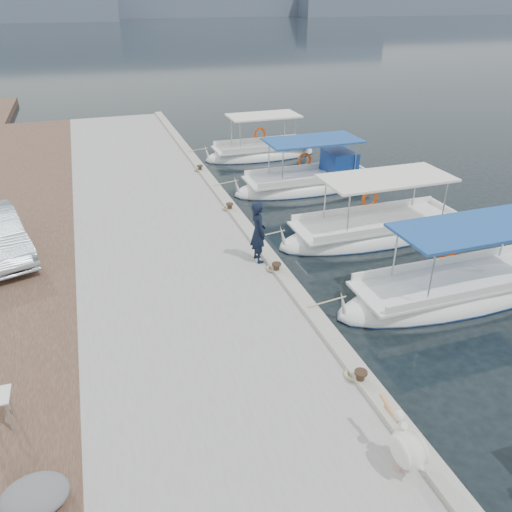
# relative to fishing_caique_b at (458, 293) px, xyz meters

# --- Properties ---
(ground) EXTENTS (400.00, 400.00, 0.00)m
(ground) POSITION_rel_fishing_caique_b_xyz_m (-4.49, 0.66, -0.12)
(ground) COLOR black
(ground) RESTS_ON ground
(concrete_quay) EXTENTS (6.00, 40.00, 0.50)m
(concrete_quay) POSITION_rel_fishing_caique_b_xyz_m (-7.49, 5.66, 0.13)
(concrete_quay) COLOR #969691
(concrete_quay) RESTS_ON ground
(quay_curb) EXTENTS (0.44, 40.00, 0.12)m
(quay_curb) POSITION_rel_fishing_caique_b_xyz_m (-4.71, 5.66, 0.44)
(quay_curb) COLOR #ABA698
(quay_curb) RESTS_ON concrete_quay
(cobblestone_strip) EXTENTS (4.00, 40.00, 0.50)m
(cobblestone_strip) POSITION_rel_fishing_caique_b_xyz_m (-12.49, 5.66, 0.13)
(cobblestone_strip) COLOR #4C3328
(cobblestone_strip) RESTS_ON ground
(fishing_caique_b) EXTENTS (7.81, 2.22, 2.83)m
(fishing_caique_b) POSITION_rel_fishing_caique_b_xyz_m (0.00, 0.00, 0.00)
(fishing_caique_b) COLOR white
(fishing_caique_b) RESTS_ON ground
(fishing_caique_c) EXTENTS (7.59, 2.37, 2.83)m
(fishing_caique_c) POSITION_rel_fishing_caique_b_xyz_m (-0.11, 4.39, -0.00)
(fishing_caique_c) COLOR white
(fishing_caique_c) RESTS_ON ground
(fishing_caique_d) EXTENTS (6.90, 2.29, 2.83)m
(fishing_caique_d) POSITION_rel_fishing_caique_b_xyz_m (-0.34, 9.80, 0.07)
(fishing_caique_d) COLOR white
(fishing_caique_d) RESTS_ON ground
(fishing_caique_e) EXTENTS (6.18, 2.17, 2.83)m
(fishing_caique_e) POSITION_rel_fishing_caique_b_xyz_m (-0.81, 15.18, 0.00)
(fishing_caique_e) COLOR white
(fishing_caique_e) RESTS_ON ground
(mooring_bollards) EXTENTS (0.28, 20.28, 0.33)m
(mooring_bollards) POSITION_rel_fishing_caique_b_xyz_m (-4.84, 2.16, 0.57)
(mooring_bollards) COLOR black
(mooring_bollards) RESTS_ON concrete_quay
(pelican) EXTENTS (0.46, 1.31, 1.03)m
(pelican) POSITION_rel_fishing_caique_b_xyz_m (-5.18, -4.98, 0.91)
(pelican) COLOR tan
(pelican) RESTS_ON concrete_quay
(fisherman) EXTENTS (0.51, 0.73, 1.93)m
(fisherman) POSITION_rel_fishing_caique_b_xyz_m (-5.09, 3.10, 1.34)
(fisherman) COLOR black
(fisherman) RESTS_ON concrete_quay
(tarp_bundle) EXTENTS (1.10, 0.90, 0.40)m
(tarp_bundle) POSITION_rel_fishing_caique_b_xyz_m (-11.21, -3.68, 0.58)
(tarp_bundle) COLOR slate
(tarp_bundle) RESTS_ON cobblestone_strip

